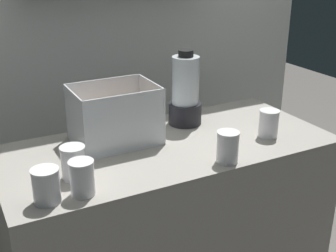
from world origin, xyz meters
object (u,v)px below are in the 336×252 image
object	(u,v)px
juice_cup_mango_far_right	(269,124)
blender_pitcher	(185,94)
juice_cup_beet_far_left	(46,187)
carrot_display_bin	(114,125)
juice_cup_beet_middle	(74,164)
juice_cup_carrot_left	(82,180)
juice_cup_orange_right	(228,149)

from	to	relation	value
juice_cup_mango_far_right	blender_pitcher	bearing A→B (deg)	128.69
blender_pitcher	juice_cup_beet_far_left	size ratio (longest dim) A/B	2.94
carrot_display_bin	blender_pitcher	bearing A→B (deg)	7.12
carrot_display_bin	juice_cup_beet_middle	size ratio (longest dim) A/B	2.81
juice_cup_carrot_left	juice_cup_orange_right	size ratio (longest dim) A/B	0.99
juice_cup_beet_far_left	juice_cup_orange_right	bearing A→B (deg)	-2.36
blender_pitcher	juice_cup_beet_far_left	xyz separation A→B (m)	(-0.74, -0.40, -0.09)
juice_cup_beet_middle	juice_cup_mango_far_right	world-z (taller)	juice_cup_beet_middle
carrot_display_bin	juice_cup_carrot_left	distance (m)	0.44
juice_cup_carrot_left	juice_cup_mango_far_right	xyz separation A→B (m)	(0.87, 0.10, 0.00)
blender_pitcher	juice_cup_mango_far_right	distance (m)	0.40
juice_cup_orange_right	juice_cup_mango_far_right	world-z (taller)	juice_cup_orange_right
juice_cup_beet_far_left	juice_cup_beet_middle	world-z (taller)	juice_cup_beet_middle
juice_cup_mango_far_right	juice_cup_beet_far_left	bearing A→B (deg)	-174.40
blender_pitcher	juice_cup_orange_right	bearing A→B (deg)	-97.61
juice_cup_carrot_left	blender_pitcher	bearing A→B (deg)	33.17
carrot_display_bin	juice_cup_beet_middle	bearing A→B (deg)	-135.92
juice_cup_carrot_left	juice_cup_mango_far_right	distance (m)	0.87
blender_pitcher	juice_cup_beet_middle	size ratio (longest dim) A/B	2.84
juice_cup_orange_right	juice_cup_mango_far_right	distance (m)	0.33
blender_pitcher	juice_cup_carrot_left	size ratio (longest dim) A/B	2.84
carrot_display_bin	juice_cup_mango_far_right	world-z (taller)	carrot_display_bin
blender_pitcher	juice_cup_beet_middle	distance (m)	0.68
juice_cup_carrot_left	carrot_display_bin	bearing A→B (deg)	55.03
juice_cup_carrot_left	juice_cup_beet_middle	xyz separation A→B (m)	(0.01, 0.12, -0.00)
juice_cup_carrot_left	juice_cup_mango_far_right	bearing A→B (deg)	6.80
blender_pitcher	juice_cup_beet_middle	world-z (taller)	blender_pitcher
juice_cup_carrot_left	juice_cup_orange_right	bearing A→B (deg)	-2.15
juice_cup_beet_far_left	carrot_display_bin	bearing A→B (deg)	43.82
juice_cup_carrot_left	juice_cup_beet_middle	world-z (taller)	same
juice_cup_beet_far_left	juice_cup_orange_right	size ratio (longest dim) A/B	0.95
juice_cup_mango_far_right	juice_cup_beet_middle	bearing A→B (deg)	178.63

